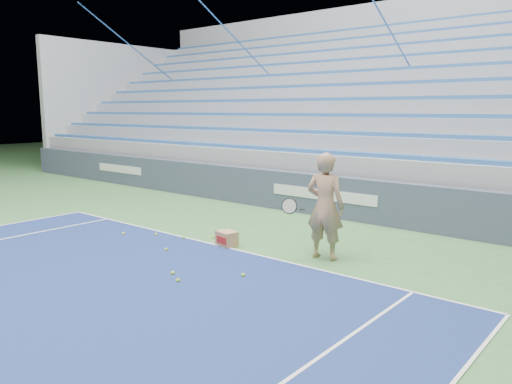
# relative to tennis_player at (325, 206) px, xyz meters

# --- Properties ---
(sponsor_barrier) EXTENTS (30.00, 0.32, 1.10)m
(sponsor_barrier) POSITION_rel_tennis_player_xyz_m (-2.06, 3.34, -0.47)
(sponsor_barrier) COLOR #3B455B
(sponsor_barrier) RESTS_ON ground
(bleachers) EXTENTS (31.00, 9.15, 7.30)m
(bleachers) POSITION_rel_tennis_player_xyz_m (-2.07, 9.05, 1.34)
(bleachers) COLOR #9A9CA2
(bleachers) RESTS_ON ground
(tennis_player) EXTENTS (1.01, 0.91, 2.04)m
(tennis_player) POSITION_rel_tennis_player_xyz_m (0.00, 0.00, 0.00)
(tennis_player) COLOR tan
(tennis_player) RESTS_ON ground
(ball_box) EXTENTS (0.47, 0.40, 0.32)m
(ball_box) POSITION_rel_tennis_player_xyz_m (-2.04, -0.55, -0.86)
(ball_box) COLOR #AA7B52
(ball_box) RESTS_ON ground
(tennis_ball_0) EXTENTS (0.07, 0.07, 0.07)m
(tennis_ball_0) POSITION_rel_tennis_player_xyz_m (-0.48, -1.80, -0.99)
(tennis_ball_0) COLOR #ADE32E
(tennis_ball_0) RESTS_ON ground
(tennis_ball_1) EXTENTS (0.07, 0.07, 0.07)m
(tennis_ball_1) POSITION_rel_tennis_player_xyz_m (-3.15, -0.75, -0.99)
(tennis_ball_1) COLOR #ADE32E
(tennis_ball_1) RESTS_ON ground
(tennis_ball_2) EXTENTS (0.07, 0.07, 0.07)m
(tennis_ball_2) POSITION_rel_tennis_player_xyz_m (-1.14, -2.69, -0.99)
(tennis_ball_2) COLOR #ADE32E
(tennis_ball_2) RESTS_ON ground
(tennis_ball_3) EXTENTS (0.07, 0.07, 0.07)m
(tennis_ball_3) POSITION_rel_tennis_player_xyz_m (-3.84, -0.96, -0.99)
(tennis_ball_3) COLOR #ADE32E
(tennis_ball_3) RESTS_ON ground
(tennis_ball_4) EXTENTS (0.07, 0.07, 0.07)m
(tennis_ball_4) POSITION_rel_tennis_player_xyz_m (-1.49, -2.50, -0.99)
(tennis_ball_4) COLOR #ADE32E
(tennis_ball_4) RESTS_ON ground
(tennis_ball_5) EXTENTS (0.07, 0.07, 0.07)m
(tennis_ball_5) POSITION_rel_tennis_player_xyz_m (-4.48, -1.37, -0.99)
(tennis_ball_5) COLOR #ADE32E
(tennis_ball_5) RESTS_ON ground
(tennis_ball_6) EXTENTS (0.07, 0.07, 0.07)m
(tennis_ball_6) POSITION_rel_tennis_player_xyz_m (-2.72, -1.61, -0.99)
(tennis_ball_6) COLOR #ADE32E
(tennis_ball_6) RESTS_ON ground
(tennis_ball_7) EXTENTS (0.07, 0.07, 0.07)m
(tennis_ball_7) POSITION_rel_tennis_player_xyz_m (-2.71, -0.28, -0.99)
(tennis_ball_7) COLOR #ADE32E
(tennis_ball_7) RESTS_ON ground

